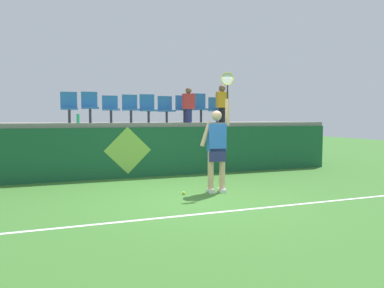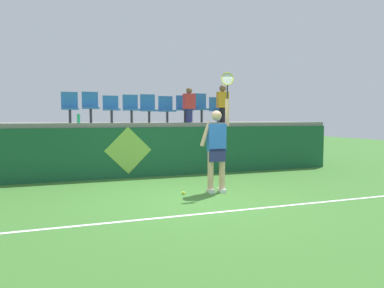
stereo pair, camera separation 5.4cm
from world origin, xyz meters
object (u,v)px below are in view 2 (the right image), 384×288
(stadium_chair_3, at_px, (131,107))
(stadium_chair_8, at_px, (217,108))
(tennis_ball, at_px, (184,193))
(stadium_chair_1, at_px, (90,105))
(stadium_chair_2, at_px, (111,107))
(stadium_chair_4, at_px, (148,107))
(stadium_chair_0, at_px, (70,106))
(stadium_chair_5, at_px, (166,108))
(tennis_player, at_px, (217,146))
(spectator_1, at_px, (223,103))
(water_bottle, at_px, (79,119))
(stadium_chair_6, at_px, (184,107))
(stadium_chair_7, at_px, (201,106))
(spectator_0, at_px, (189,105))

(stadium_chair_3, distance_m, stadium_chair_8, 2.73)
(tennis_ball, xyz_separation_m, stadium_chair_1, (-1.59, 3.36, 1.94))
(stadium_chair_2, distance_m, stadium_chair_4, 1.08)
(stadium_chair_0, xyz_separation_m, stadium_chair_5, (2.75, -0.00, -0.04))
(tennis_player, xyz_separation_m, stadium_chair_3, (-1.20, 3.38, 0.93))
(stadium_chair_3, distance_m, spectator_1, 2.76)
(water_bottle, distance_m, stadium_chair_6, 3.21)
(stadium_chair_0, relative_size, spectator_1, 0.75)
(stadium_chair_7, bearing_deg, water_bottle, -169.47)
(stadium_chair_3, distance_m, stadium_chair_5, 1.07)
(stadium_chair_3, xyz_separation_m, stadium_chair_4, (0.52, 0.00, -0.00))
(tennis_ball, relative_size, stadium_chair_7, 0.07)
(spectator_0, bearing_deg, stadium_chair_5, 141.50)
(tennis_ball, relative_size, stadium_chair_5, 0.08)
(stadium_chair_5, bearing_deg, tennis_ball, -100.38)
(tennis_ball, distance_m, stadium_chair_8, 4.47)
(stadium_chair_3, height_order, spectator_1, spectator_1)
(stadium_chair_3, relative_size, stadium_chair_4, 0.97)
(stadium_chair_5, xyz_separation_m, spectator_1, (1.66, -0.42, 0.17))
(tennis_player, bearing_deg, stadium_chair_7, 74.01)
(spectator_0, bearing_deg, tennis_player, -98.26)
(stadium_chair_1, relative_size, stadium_chair_6, 1.05)
(tennis_player, xyz_separation_m, tennis_ball, (-0.75, 0.03, -0.97))
(stadium_chair_0, xyz_separation_m, stadium_chair_3, (1.68, -0.00, -0.02))
(stadium_chair_7, bearing_deg, stadium_chair_6, -179.38)
(stadium_chair_2, relative_size, stadium_chair_8, 0.98)
(stadium_chair_0, distance_m, stadium_chair_4, 2.20)
(tennis_ball, relative_size, stadium_chair_8, 0.08)
(stadium_chair_1, distance_m, spectator_1, 3.89)
(stadium_chair_8, xyz_separation_m, spectator_0, (-1.10, -0.44, 0.09))
(tennis_ball, bearing_deg, stadium_chair_8, 55.87)
(stadium_chair_7, relative_size, spectator_0, 0.88)
(stadium_chair_4, bearing_deg, stadium_chair_5, -0.35)
(tennis_player, bearing_deg, stadium_chair_3, 109.58)
(stadium_chair_5, relative_size, stadium_chair_8, 1.00)
(stadium_chair_6, relative_size, stadium_chair_7, 0.92)
(tennis_player, height_order, spectator_1, spectator_1)
(tennis_player, bearing_deg, stadium_chair_5, 92.28)
(stadium_chair_6, distance_m, stadium_chair_7, 0.54)
(stadium_chair_2, bearing_deg, stadium_chair_6, 0.09)
(stadium_chair_1, height_order, stadium_chair_7, stadium_chair_7)
(tennis_player, relative_size, stadium_chair_4, 3.11)
(spectator_0, distance_m, spectator_1, 1.10)
(stadium_chair_1, xyz_separation_m, stadium_chair_2, (0.57, -0.01, -0.05))
(stadium_chair_0, bearing_deg, stadium_chair_6, -0.06)
(stadium_chair_3, distance_m, stadium_chair_4, 0.52)
(stadium_chair_5, bearing_deg, spectator_1, -14.16)
(tennis_player, xyz_separation_m, stadium_chair_6, (0.43, 3.38, 0.94))
(tennis_player, height_order, stadium_chair_4, tennis_player)
(tennis_player, relative_size, stadium_chair_2, 3.35)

